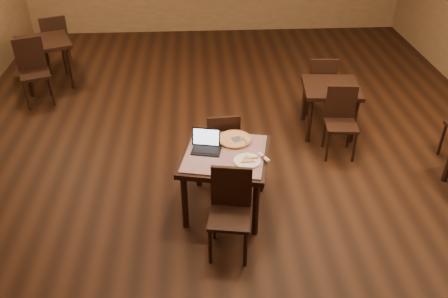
{
  "coord_description": "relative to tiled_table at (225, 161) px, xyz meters",
  "views": [
    {
      "loc": [
        -0.45,
        -5.27,
        3.6
      ],
      "look_at": [
        -0.2,
        -1.11,
        0.85
      ],
      "focal_mm": 38.0,
      "sensor_mm": 36.0,
      "label": 1
    }
  ],
  "objects": [
    {
      "name": "napkin_roll",
      "position": [
        0.4,
        -0.14,
        0.12
      ],
      "size": [
        0.12,
        0.17,
        0.04
      ],
      "rotation": [
        0.0,
        0.0,
        0.53
      ],
      "color": "white",
      "rests_on": "tiled_table"
    },
    {
      "name": "plate",
      "position": [
        0.22,
        -0.18,
        0.11
      ],
      "size": [
        0.29,
        0.29,
        0.02
      ],
      "primitive_type": "cylinder",
      "color": "white",
      "rests_on": "tiled_table"
    },
    {
      "name": "chair_main_near",
      "position": [
        0.01,
        -0.62,
        -0.13
      ],
      "size": [
        0.47,
        0.47,
        0.94
      ],
      "rotation": [
        0.0,
        0.0,
        -0.16
      ],
      "color": "black",
      "rests_on": "ground"
    },
    {
      "name": "other_table_b_chair_far",
      "position": [
        -2.79,
        4.07,
        -0.08
      ],
      "size": [
        0.57,
        0.57,
        1.02
      ],
      "rotation": [
        0.0,
        0.0,
        3.52
      ],
      "color": "black",
      "rests_on": "ground"
    },
    {
      "name": "chair_main_far",
      "position": [
        0.01,
        0.62,
        -0.15
      ],
      "size": [
        0.42,
        0.42,
        0.91
      ],
      "rotation": [
        0.0,
        0.0,
        3.22
      ],
      "color": "black",
      "rests_on": "ground"
    },
    {
      "name": "pizza_pan",
      "position": [
        0.12,
        0.24,
        0.11
      ],
      "size": [
        0.36,
        0.36,
        0.01
      ],
      "primitive_type": "cylinder",
      "color": "silver",
      "rests_on": "tiled_table"
    },
    {
      "name": "spatula",
      "position": [
        0.14,
        0.22,
        0.13
      ],
      "size": [
        0.18,
        0.28,
        0.01
      ],
      "primitive_type": "cube",
      "rotation": [
        0.0,
        0.0,
        0.31
      ],
      "color": "silver",
      "rests_on": "pizza_whole"
    },
    {
      "name": "other_table_b",
      "position": [
        -2.82,
        3.47,
        -0.0
      ],
      "size": [
        1.09,
        1.09,
        0.79
      ],
      "rotation": [
        0.0,
        0.0,
        0.38
      ],
      "color": "black",
      "rests_on": "ground"
    },
    {
      "name": "pizza_whole",
      "position": [
        0.12,
        0.24,
        0.12
      ],
      "size": [
        0.38,
        0.38,
        0.03
      ],
      "color": "beige",
      "rests_on": "pizza_pan"
    },
    {
      "name": "other_table_b_chair_near",
      "position": [
        -2.85,
        2.87,
        -0.08
      ],
      "size": [
        0.57,
        0.57,
        1.02
      ],
      "rotation": [
        0.0,
        0.0,
        0.38
      ],
      "color": "black",
      "rests_on": "ground"
    },
    {
      "name": "other_table_a_chair_far",
      "position": [
        1.58,
        2.19,
        -0.14
      ],
      "size": [
        0.44,
        0.44,
        0.93
      ],
      "rotation": [
        0.0,
        0.0,
        3.05
      ],
      "color": "black",
      "rests_on": "ground"
    },
    {
      "name": "tiled_table",
      "position": [
        0.0,
        0.0,
        0.0
      ],
      "size": [
        1.09,
        1.09,
        0.76
      ],
      "rotation": [
        0.0,
        0.0,
        -0.21
      ],
      "color": "black",
      "rests_on": "ground"
    },
    {
      "name": "pizza_slice",
      "position": [
        0.22,
        -0.18,
        0.13
      ],
      "size": [
        0.19,
        0.19,
        0.02
      ],
      "primitive_type": null,
      "rotation": [
        0.0,
        0.0,
        0.07
      ],
      "color": "beige",
      "rests_on": "plate"
    },
    {
      "name": "other_table_a",
      "position": [
        1.58,
        1.65,
        -0.06
      ],
      "size": [
        0.83,
        0.83,
        0.72
      ],
      "rotation": [
        0.0,
        0.0,
        -0.09
      ],
      "color": "black",
      "rests_on": "ground"
    },
    {
      "name": "laptop",
      "position": [
        -0.2,
        0.1,
        0.16
      ],
      "size": [
        0.35,
        0.3,
        0.21
      ],
      "rotation": [
        0.0,
        0.0,
        -0.21
      ],
      "color": "black",
      "rests_on": "tiled_table"
    },
    {
      "name": "other_table_a_chair_near",
      "position": [
        1.59,
        1.1,
        -0.14
      ],
      "size": [
        0.44,
        0.44,
        0.93
      ],
      "rotation": [
        0.0,
        0.0,
        -0.09
      ],
      "color": "black",
      "rests_on": "ground"
    },
    {
      "name": "ground",
      "position": [
        0.18,
        1.05,
        -0.66
      ],
      "size": [
        10.0,
        10.0,
        0.0
      ],
      "primitive_type": "plane",
      "color": "black",
      "rests_on": "ground"
    }
  ]
}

